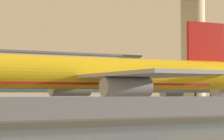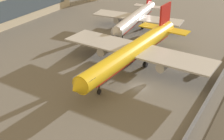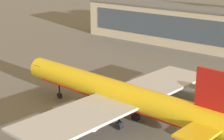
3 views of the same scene
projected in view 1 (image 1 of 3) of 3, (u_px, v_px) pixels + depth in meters
ground_plane at (50, 116)px, 61.72m from camera, size 500.00×500.00×0.00m
shoreline_seawall at (148, 121)px, 43.93m from camera, size 320.00×3.00×0.50m
perimeter_fence at (120, 109)px, 47.88m from camera, size 280.00×0.10×2.28m
cargo_jet_yellow at (94, 75)px, 71.46m from camera, size 49.36×42.67×13.44m
passenger_jet_silver at (196, 83)px, 96.78m from camera, size 38.14×32.69×11.71m
baggage_tug at (218, 109)px, 60.71m from camera, size 3.57×3.03×1.80m
control_tower at (193, 21)px, 144.28m from camera, size 13.11×13.11×38.57m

